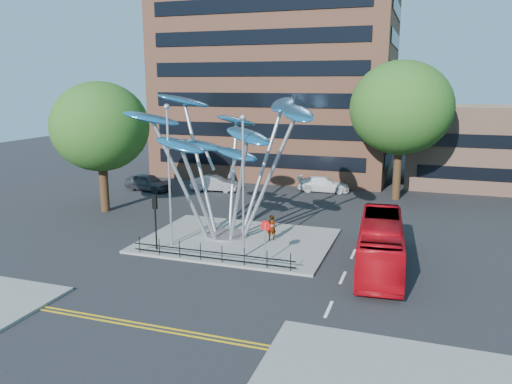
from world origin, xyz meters
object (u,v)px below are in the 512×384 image
(tree_right, at_px, (401,108))
(red_bus, at_px, (381,244))
(parked_car_left, at_px, (148,182))
(parked_car_mid, at_px, (215,183))
(pedestrian, at_px, (271,228))
(tree_left, at_px, (100,127))
(street_lamp_left, at_px, (169,164))
(street_lamp_right, at_px, (243,174))
(traffic_light_island, at_px, (155,211))
(leaf_sculpture, at_px, (225,135))
(no_entry_sign_island, at_px, (265,234))
(parked_car_right, at_px, (324,184))

(tree_right, bearing_deg, red_bus, -89.35)
(parked_car_left, bearing_deg, tree_right, -70.62)
(parked_car_mid, bearing_deg, pedestrian, -150.76)
(parked_car_mid, bearing_deg, red_bus, -139.84)
(red_bus, bearing_deg, pedestrian, 157.60)
(red_bus, xyz_separation_m, parked_car_mid, (-16.87, 15.66, -0.63))
(pedestrian, bearing_deg, tree_left, -40.70)
(street_lamp_left, xyz_separation_m, street_lamp_right, (5.00, -0.50, -0.26))
(tree_left, distance_m, traffic_light_island, 12.44)
(street_lamp_right, relative_size, parked_car_mid, 1.84)
(leaf_sculpture, height_order, no_entry_sign_island, leaf_sculpture)
(tree_right, xyz_separation_m, traffic_light_island, (-13.00, -19.50, -5.42))
(parked_car_left, bearing_deg, tree_left, -164.85)
(parked_car_right, bearing_deg, leaf_sculpture, 163.22)
(tree_left, bearing_deg, parked_car_right, 40.39)
(tree_left, relative_size, street_lamp_left, 1.17)
(no_entry_sign_island, height_order, parked_car_mid, no_entry_sign_island)
(leaf_sculpture, height_order, street_lamp_right, leaf_sculpture)
(leaf_sculpture, xyz_separation_m, traffic_light_island, (-2.93, -4.18, -4.26))
(no_entry_sign_island, xyz_separation_m, pedestrian, (-0.88, 4.01, -0.82))
(tree_right, height_order, tree_left, tree_right)
(parked_car_right, bearing_deg, parked_car_left, 102.08)
(tree_left, bearing_deg, tree_right, 28.61)
(red_bus, bearing_deg, no_entry_sign_island, -168.96)
(parked_car_mid, relative_size, parked_car_right, 0.92)
(street_lamp_right, relative_size, traffic_light_island, 2.42)
(parked_car_right, bearing_deg, street_lamp_right, 172.58)
(tree_right, relative_size, street_lamp_left, 1.38)
(tree_left, height_order, red_bus, tree_left)
(tree_right, relative_size, parked_car_mid, 2.68)
(tree_right, xyz_separation_m, street_lamp_right, (-7.50, -19.00, -2.94))
(street_lamp_right, xyz_separation_m, no_entry_sign_island, (1.50, -0.48, -3.28))
(leaf_sculpture, bearing_deg, street_lamp_right, -55.09)
(traffic_light_island, xyz_separation_m, red_bus, (13.20, 1.74, -1.24))
(traffic_light_island, bearing_deg, tree_left, 140.19)
(leaf_sculpture, height_order, traffic_light_island, leaf_sculpture)
(street_lamp_left, xyz_separation_m, parked_car_left, (-10.30, 14.50, -4.54))
(no_entry_sign_island, xyz_separation_m, parked_car_left, (-16.80, 15.48, -1.00))
(tree_right, height_order, traffic_light_island, tree_right)
(parked_car_right, bearing_deg, pedestrian, 174.26)
(street_lamp_left, distance_m, no_entry_sign_island, 7.47)
(tree_left, relative_size, parked_car_mid, 2.29)
(no_entry_sign_island, xyz_separation_m, parked_car_mid, (-10.67, 17.38, -1.07))
(leaf_sculpture, bearing_deg, parked_car_left, 138.36)
(no_entry_sign_island, bearing_deg, parked_car_mid, 121.53)
(parked_car_left, bearing_deg, red_bus, -111.46)
(tree_left, xyz_separation_m, pedestrian, (15.12, -3.47, -5.80))
(street_lamp_left, height_order, red_bus, street_lamp_left)
(tree_left, distance_m, parked_car_left, 10.02)
(red_bus, xyz_separation_m, parked_car_right, (-6.92, 18.76, -0.67))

